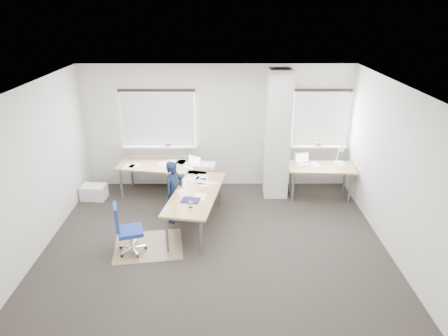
{
  "coord_description": "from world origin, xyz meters",
  "views": [
    {
      "loc": [
        0.14,
        -6.14,
        4.0
      ],
      "look_at": [
        0.16,
        0.9,
        1.07
      ],
      "focal_mm": 32.0,
      "sensor_mm": 36.0,
      "label": 1
    }
  ],
  "objects_px": {
    "desk_side": "(321,168)",
    "task_chair": "(129,239)",
    "person": "(174,192)",
    "desk_main": "(181,179)"
  },
  "relations": [
    {
      "from": "desk_main",
      "to": "desk_side",
      "type": "height_order",
      "value": "desk_side"
    },
    {
      "from": "desk_side",
      "to": "person",
      "type": "height_order",
      "value": "person"
    },
    {
      "from": "task_chair",
      "to": "desk_main",
      "type": "bearing_deg",
      "value": 46.55
    },
    {
      "from": "desk_main",
      "to": "task_chair",
      "type": "relative_size",
      "value": 3.22
    },
    {
      "from": "person",
      "to": "desk_main",
      "type": "bearing_deg",
      "value": 23.98
    },
    {
      "from": "desk_main",
      "to": "desk_side",
      "type": "relative_size",
      "value": 2.08
    },
    {
      "from": "person",
      "to": "task_chair",
      "type": "bearing_deg",
      "value": -175.67
    },
    {
      "from": "desk_side",
      "to": "task_chair",
      "type": "height_order",
      "value": "desk_side"
    },
    {
      "from": "desk_main",
      "to": "task_chair",
      "type": "distance_m",
      "value": 1.76
    },
    {
      "from": "desk_side",
      "to": "task_chair",
      "type": "distance_m",
      "value": 4.3
    }
  ]
}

